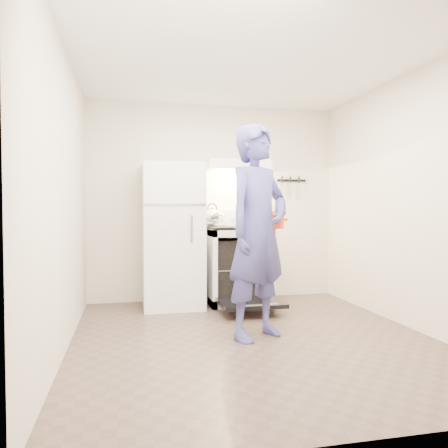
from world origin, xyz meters
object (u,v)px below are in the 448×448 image
Objects in this scene: refrigerator at (173,236)px; tea_kettle at (212,215)px; person at (258,231)px; stove_body at (238,266)px; dutch_oven at (270,222)px.

tea_kettle is at bearing 20.85° from refrigerator.
tea_kettle is 0.15× the size of person.
person is at bearing -97.09° from stove_body.
person is (0.63, -1.42, 0.12)m from refrigerator.
dutch_oven is (0.33, -1.30, -0.05)m from tea_kettle.
person is (-0.18, -1.45, 0.51)m from stove_body.
tea_kettle is at bearing 104.01° from dutch_oven.
refrigerator is at bearing 82.58° from person.
stove_body is 1.54m from person.
tea_kettle is (-0.29, 0.17, 0.63)m from stove_body.
refrigerator is 1.56m from person.
refrigerator is at bearing -159.15° from tea_kettle.
refrigerator reaches higher than dutch_oven.
person reaches higher than refrigerator.
tea_kettle is (0.52, 0.20, 0.24)m from refrigerator.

